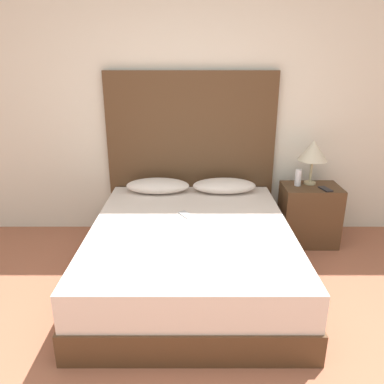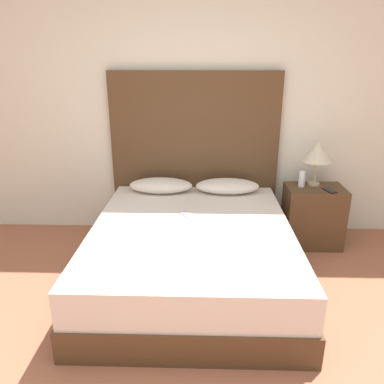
{
  "view_description": "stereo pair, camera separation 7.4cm",
  "coord_description": "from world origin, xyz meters",
  "px_view_note": "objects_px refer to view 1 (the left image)",
  "views": [
    {
      "loc": [
        0.02,
        -1.47,
        1.76
      ],
      "look_at": [
        0.01,
        1.36,
        0.75
      ],
      "focal_mm": 35.0,
      "sensor_mm": 36.0,
      "label": 1
    },
    {
      "loc": [
        0.09,
        -1.47,
        1.76
      ],
      "look_at": [
        0.01,
        1.36,
        0.75
      ],
      "focal_mm": 35.0,
      "sensor_mm": 36.0,
      "label": 2
    }
  ],
  "objects_px": {
    "table_lamp": "(315,151)",
    "bed": "(192,253)",
    "phone_on_nightstand": "(327,189)",
    "nightstand": "(310,215)",
    "phone_on_bed": "(187,215)"
  },
  "relations": [
    {
      "from": "bed",
      "to": "phone_on_bed",
      "type": "xyz_separation_m",
      "value": [
        -0.05,
        0.21,
        0.26
      ]
    },
    {
      "from": "phone_on_bed",
      "to": "phone_on_nightstand",
      "type": "height_order",
      "value": "phone_on_nightstand"
    },
    {
      "from": "phone_on_bed",
      "to": "table_lamp",
      "type": "bearing_deg",
      "value": 24.3
    },
    {
      "from": "phone_on_bed",
      "to": "bed",
      "type": "bearing_deg",
      "value": -77.79
    },
    {
      "from": "table_lamp",
      "to": "phone_on_nightstand",
      "type": "height_order",
      "value": "table_lamp"
    },
    {
      "from": "bed",
      "to": "table_lamp",
      "type": "bearing_deg",
      "value": 32.96
    },
    {
      "from": "table_lamp",
      "to": "bed",
      "type": "bearing_deg",
      "value": -147.04
    },
    {
      "from": "nightstand",
      "to": "phone_on_nightstand",
      "type": "height_order",
      "value": "phone_on_nightstand"
    },
    {
      "from": "nightstand",
      "to": "phone_on_nightstand",
      "type": "relative_size",
      "value": 3.65
    },
    {
      "from": "nightstand",
      "to": "table_lamp",
      "type": "height_order",
      "value": "table_lamp"
    },
    {
      "from": "bed",
      "to": "phone_on_nightstand",
      "type": "relative_size",
      "value": 11.88
    },
    {
      "from": "table_lamp",
      "to": "phone_on_nightstand",
      "type": "xyz_separation_m",
      "value": [
        0.1,
        -0.17,
        -0.32
      ]
    },
    {
      "from": "bed",
      "to": "phone_on_nightstand",
      "type": "xyz_separation_m",
      "value": [
        1.27,
        0.59,
        0.36
      ]
    },
    {
      "from": "phone_on_bed",
      "to": "nightstand",
      "type": "distance_m",
      "value": 1.32
    },
    {
      "from": "nightstand",
      "to": "table_lamp",
      "type": "distance_m",
      "value": 0.63
    }
  ]
}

